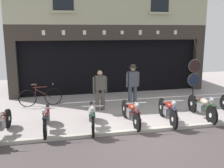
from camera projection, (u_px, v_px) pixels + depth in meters
ground at (163, 148)px, 7.06m from camera, size 21.58×22.00×0.18m
shop_facade at (105, 56)px, 14.36m from camera, size 9.88×4.42×5.98m
motorcycle_far_left at (0, 123)px, 7.59m from camera, size 0.62×2.04×0.90m
motorcycle_left at (46, 118)px, 8.04m from camera, size 0.62×1.99×0.92m
motorcycle_center_left at (92, 115)px, 8.26m from camera, size 0.62×2.09×0.93m
motorcycle_center at (131, 112)px, 8.62m from camera, size 0.62×2.03×0.92m
motorcycle_center_right at (168, 110)px, 8.79m from camera, size 0.62×1.96×0.92m
motorcycle_right at (202, 106)px, 9.21m from camera, size 0.62×2.06×0.93m
salesman_left at (100, 89)px, 10.06m from camera, size 0.56×0.25×1.56m
shopkeeper_center at (133, 84)px, 10.38m from camera, size 0.56×0.33×1.74m
tyre_sign_pole at (194, 73)px, 12.36m from camera, size 0.61×0.07×1.72m
advert_board_near at (83, 59)px, 12.50m from camera, size 0.66×0.03×1.01m
advert_board_far at (57, 58)px, 12.22m from camera, size 0.69×0.03×0.90m
leaning_bicycle at (40, 97)px, 10.76m from camera, size 1.74×0.50×0.95m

